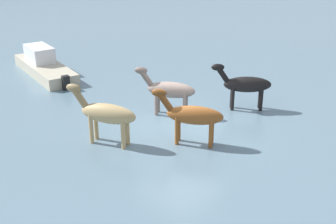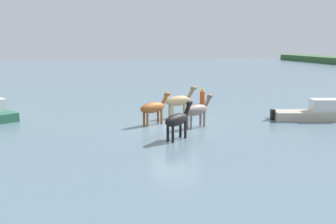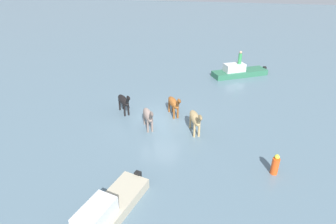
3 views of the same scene
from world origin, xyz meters
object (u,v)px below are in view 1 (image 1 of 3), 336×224
Objects in this scene: horse_lead at (106,113)px; horse_dark_mare at (169,90)px; boat_tender_starboard at (44,67)px; horse_rear_stallion at (192,115)px; horse_mid_herd at (245,85)px.

horse_dark_mare is (2.95, 0.11, -0.06)m from horse_lead.
horse_dark_mare reaches higher than boat_tender_starboard.
horse_lead reaches higher than horse_rear_stallion.
horse_lead is 1.10× the size of horse_dark_mare.
horse_dark_mare is at bearing 12.97° from horse_mid_herd.
horse_lead reaches higher than horse_mid_herd.
boat_tender_starboard is at bearing -26.55° from horse_dark_mare.
horse_lead is at bearing 11.38° from horse_rear_stallion.
horse_dark_mare is at bearing -164.31° from boat_tender_starboard.
horse_mid_herd is 9.45m from boat_tender_starboard.
horse_dark_mare is 7.45m from boat_tender_starboard.
horse_rear_stallion is (1.71, -1.94, -0.05)m from horse_lead.
boat_tender_starboard is (-0.25, 7.42, -0.61)m from horse_dark_mare.
horse_rear_stallion is 2.39m from horse_dark_mare.
horse_lead reaches higher than horse_dark_mare.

